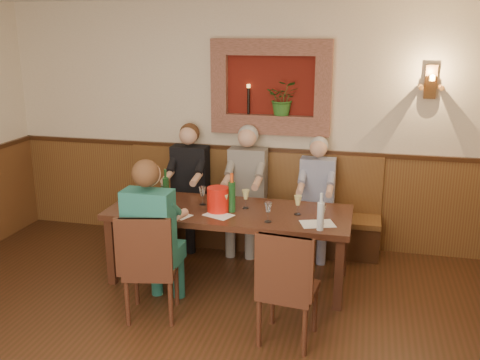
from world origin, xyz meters
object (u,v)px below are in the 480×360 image
object	(u,v)px
chair_near_left	(152,286)
wine_bottle_green_b	(166,189)
chair_near_right	(287,309)
wine_bottle_green_a	(232,196)
person_bench_mid	(246,199)
person_bench_left	(188,195)
dining_table	(229,217)
spittoon_bucket	(218,200)
water_bottle	(320,215)
person_chair_front	(154,250)
person_bench_right	(316,208)
bench	(249,218)

from	to	relation	value
chair_near_left	wine_bottle_green_b	bearing A→B (deg)	90.35
chair_near_left	wine_bottle_green_b	size ratio (longest dim) A/B	2.78
chair_near_right	wine_bottle_green_a	size ratio (longest dim) A/B	2.54
chair_near_right	wine_bottle_green_b	bearing A→B (deg)	149.93
chair_near_right	wine_bottle_green_b	distance (m)	1.89
chair_near_left	person_bench_mid	world-z (taller)	person_bench_mid
chair_near_left	wine_bottle_green_a	world-z (taller)	wine_bottle_green_a
chair_near_right	person_bench_left	size ratio (longest dim) A/B	0.69
chair_near_right	chair_near_left	bearing A→B (deg)	-178.69
dining_table	spittoon_bucket	xyz separation A→B (m)	(-0.09, -0.07, 0.20)
person_bench_mid	wine_bottle_green_b	distance (m)	1.06
water_bottle	chair_near_left	bearing A→B (deg)	-159.51
person_bench_left	dining_table	bearing A→B (deg)	-49.49
person_chair_front	spittoon_bucket	bearing A→B (deg)	60.94
person_bench_right	wine_bottle_green_a	distance (m)	1.21
chair_near_right	person_chair_front	size ratio (longest dim) A/B	0.69
bench	chair_near_right	size ratio (longest dim) A/B	3.03
person_bench_mid	spittoon_bucket	bearing A→B (deg)	-94.67
wine_bottle_green_a	wine_bottle_green_b	xyz separation A→B (m)	(-0.73, 0.12, -0.02)
person_bench_right	wine_bottle_green_a	world-z (taller)	person_bench_right
chair_near_right	person_bench_left	distance (m)	2.35
person_bench_left	person_chair_front	world-z (taller)	person_chair_front
chair_near_right	water_bottle	world-z (taller)	water_bottle
chair_near_right	person_chair_front	distance (m)	1.28
chair_near_left	person_bench_left	bearing A→B (deg)	85.66
bench	wine_bottle_green_a	distance (m)	1.15
person_bench_left	water_bottle	world-z (taller)	person_bench_left
bench	wine_bottle_green_b	world-z (taller)	bench
bench	wine_bottle_green_b	bearing A→B (deg)	-128.63
person_bench_mid	spittoon_bucket	distance (m)	0.95
person_bench_mid	water_bottle	world-z (taller)	person_bench_mid
wine_bottle_green_b	person_chair_front	bearing A→B (deg)	-76.37
chair_near_left	wine_bottle_green_a	bearing A→B (deg)	45.66
person_bench_right	person_chair_front	xyz separation A→B (m)	(-1.27, -1.62, 0.04)
chair_near_left	person_chair_front	size ratio (longest dim) A/B	0.68
dining_table	water_bottle	size ratio (longest dim) A/B	6.96
person_bench_right	water_bottle	size ratio (longest dim) A/B	3.91
person_bench_mid	wine_bottle_green_a	bearing A→B (deg)	-86.13
dining_table	person_bench_left	world-z (taller)	person_bench_left
person_bench_mid	wine_bottle_green_a	xyz separation A→B (m)	(0.06, -0.88, 0.31)
wine_bottle_green_a	water_bottle	xyz separation A→B (m)	(0.89, -0.30, -0.02)
person_bench_left	wine_bottle_green_b	distance (m)	0.82
bench	water_bottle	distance (m)	1.69
bench	person_bench_mid	world-z (taller)	person_bench_mid
person_chair_front	wine_bottle_green_b	distance (m)	0.93
water_bottle	chair_near_right	bearing A→B (deg)	-106.39
person_bench_mid	spittoon_bucket	size ratio (longest dim) A/B	5.93
person_bench_mid	person_bench_right	xyz separation A→B (m)	(0.80, 0.00, -0.04)
bench	chair_near_left	size ratio (longest dim) A/B	3.04
person_bench_mid	spittoon_bucket	world-z (taller)	person_bench_mid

